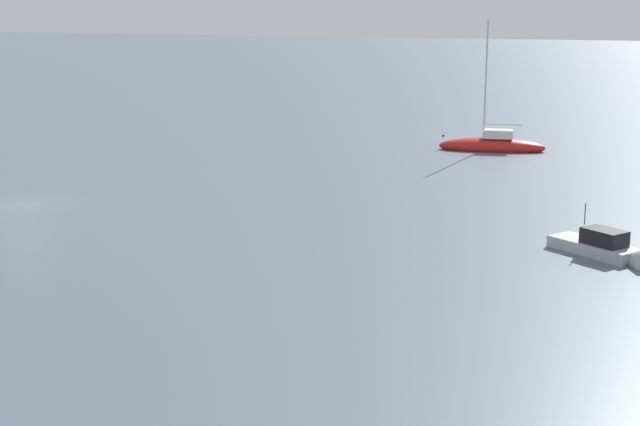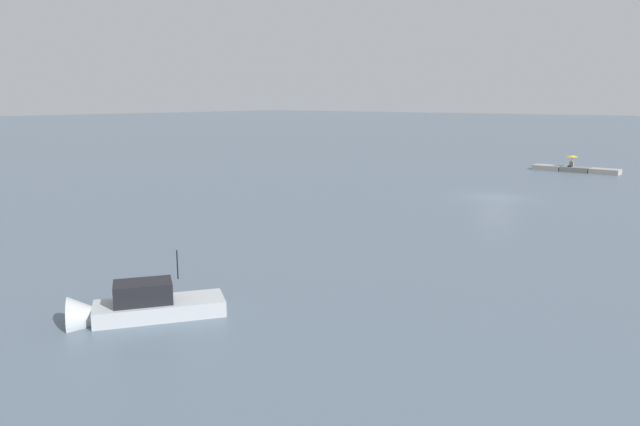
% 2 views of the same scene
% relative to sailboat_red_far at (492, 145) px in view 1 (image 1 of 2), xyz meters
% --- Properties ---
extents(ground_plane, '(500.00, 500.00, 0.00)m').
position_rel_sailboat_red_far_xyz_m(ground_plane, '(29.51, -21.40, -0.40)').
color(ground_plane, slate).
extents(sailboat_red_far, '(3.64, 8.50, 10.43)m').
position_rel_sailboat_red_far_xyz_m(sailboat_red_far, '(0.00, 0.00, 0.00)').
color(sailboat_red_far, red).
rests_on(sailboat_red_far, ground_plane).
extents(motorboat_grey_far, '(4.19, 5.09, 2.86)m').
position_rel_sailboat_red_far_xyz_m(motorboat_grey_far, '(29.27, 10.70, -0.10)').
color(motorboat_grey_far, '#ADB2B7').
rests_on(motorboat_grey_far, ground_plane).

